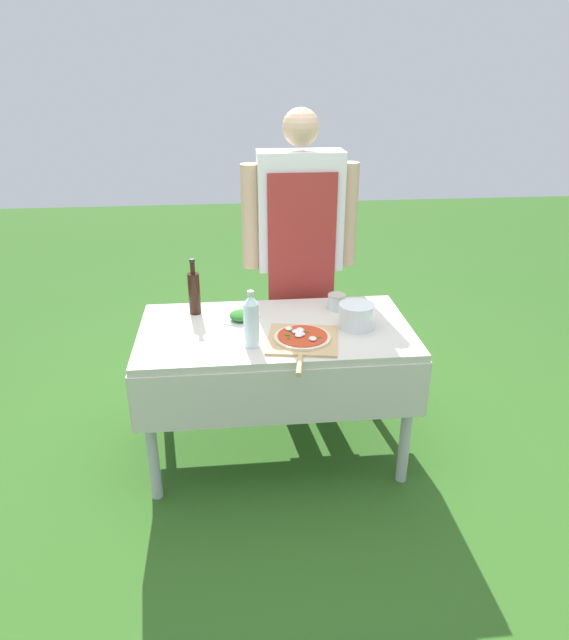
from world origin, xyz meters
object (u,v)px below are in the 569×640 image
object	(u,v)px
prep_table	(275,346)
person_cook	(300,240)
water_bottle	(251,320)
herb_container	(242,316)
pizza_on_peel	(302,339)
mixing_tub	(356,316)
oil_bottle	(194,292)
sauce_jar	(337,303)

from	to	relation	value
prep_table	person_cook	world-z (taller)	person_cook
water_bottle	person_cook	bearing A→B (deg)	66.97
person_cook	herb_container	size ratio (longest dim) A/B	8.98
pizza_on_peel	herb_container	world-z (taller)	herb_container
mixing_tub	oil_bottle	bearing A→B (deg)	162.33
herb_container	sauce_jar	size ratio (longest dim) A/B	2.01
herb_container	person_cook	bearing A→B (deg)	52.34
pizza_on_peel	water_bottle	size ratio (longest dim) A/B	1.91
oil_bottle	sauce_jar	distance (m)	0.74
person_cook	pizza_on_peel	bearing A→B (deg)	84.22
oil_bottle	sauce_jar	bearing A→B (deg)	-1.47
person_cook	sauce_jar	world-z (taller)	person_cook
sauce_jar	water_bottle	bearing A→B (deg)	-140.53
pizza_on_peel	oil_bottle	world-z (taller)	oil_bottle
prep_table	sauce_jar	world-z (taller)	sauce_jar
prep_table	water_bottle	size ratio (longest dim) A/B	5.00
person_cook	sauce_jar	distance (m)	0.45
prep_table	sauce_jar	bearing A→B (deg)	30.75
prep_table	pizza_on_peel	size ratio (longest dim) A/B	2.62
herb_container	water_bottle	bearing A→B (deg)	-82.82
prep_table	pizza_on_peel	bearing A→B (deg)	-56.09
oil_bottle	mixing_tub	size ratio (longest dim) A/B	1.70
herb_container	mixing_tub	bearing A→B (deg)	-13.38
oil_bottle	pizza_on_peel	bearing A→B (deg)	-37.37
water_bottle	sauce_jar	world-z (taller)	water_bottle
person_cook	prep_table	bearing A→B (deg)	71.51
prep_table	oil_bottle	bearing A→B (deg)	150.71
prep_table	herb_container	distance (m)	0.23
water_bottle	pizza_on_peel	bearing A→B (deg)	3.57
prep_table	oil_bottle	world-z (taller)	oil_bottle
prep_table	person_cook	distance (m)	0.69
person_cook	water_bottle	distance (m)	0.81
sauce_jar	herb_container	bearing A→B (deg)	-168.57
herb_container	prep_table	bearing A→B (deg)	-32.67
herb_container	sauce_jar	world-z (taller)	sauce_jar
oil_bottle	mixing_tub	bearing A→B (deg)	-17.67
mixing_tub	prep_table	bearing A→B (deg)	175.68
prep_table	mixing_tub	xyz separation A→B (m)	(0.39, -0.03, 0.16)
prep_table	oil_bottle	size ratio (longest dim) A/B	4.58
water_bottle	sauce_jar	size ratio (longest dim) A/B	2.84
person_cook	mixing_tub	bearing A→B (deg)	110.01
mixing_tub	person_cook	bearing A→B (deg)	109.75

